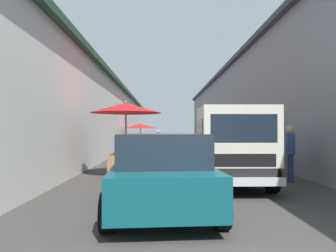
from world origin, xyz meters
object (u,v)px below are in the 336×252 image
at_px(vendor_by_crates, 290,149).
at_px(fruit_stall_mid_lane, 125,118).
at_px(delivery_truck, 230,148).
at_px(fruit_stall_near_left, 244,128).
at_px(hatchback_car, 160,171).
at_px(fruit_stall_far_right, 222,127).
at_px(fruit_stall_near_right, 140,130).
at_px(vendor_in_shade, 158,140).
at_px(plastic_stool, 114,157).

bearing_deg(vendor_by_crates, fruit_stall_mid_lane, 78.04).
bearing_deg(delivery_truck, vendor_by_crates, -67.84).
bearing_deg(fruit_stall_near_left, hatchback_car, 153.26).
bearing_deg(fruit_stall_far_right, fruit_stall_near_right, 41.98).
xyz_separation_m(vendor_in_shade, plastic_stool, (-6.64, 1.86, -0.56)).
bearing_deg(hatchback_car, fruit_stall_near_left, -26.74).
bearing_deg(plastic_stool, fruit_stall_mid_lane, -166.30).
xyz_separation_m(fruit_stall_far_right, fruit_stall_mid_lane, (-6.80, 4.45, 0.20)).
bearing_deg(delivery_truck, fruit_stall_near_right, 13.63).
height_order(fruit_stall_near_right, plastic_stool, fruit_stall_near_right).
distance_m(fruit_stall_far_right, vendor_by_crates, 7.89).
bearing_deg(plastic_stool, fruit_stall_far_right, -61.22).
relative_size(fruit_stall_far_right, fruit_stall_near_left, 0.86).
relative_size(hatchback_car, plastic_stool, 9.21).
height_order(fruit_stall_near_right, fruit_stall_mid_lane, fruit_stall_mid_lane).
height_order(fruit_stall_far_right, plastic_stool, fruit_stall_far_right).
relative_size(fruit_stall_mid_lane, delivery_truck, 0.50).
bearing_deg(fruit_stall_far_right, vendor_by_crates, -176.43).
relative_size(fruit_stall_near_right, vendor_by_crates, 1.44).
xyz_separation_m(delivery_truck, vendor_by_crates, (0.78, -1.92, -0.08)).
bearing_deg(delivery_truck, plastic_stool, 34.86).
relative_size(fruit_stall_far_right, plastic_stool, 5.13).
distance_m(fruit_stall_near_right, plastic_stool, 8.42).
relative_size(vendor_by_crates, plastic_stool, 3.80).
bearing_deg(fruit_stall_near_right, hatchback_car, -174.50).
xyz_separation_m(fruit_stall_near_right, hatchback_car, (-16.23, -1.56, -0.78)).
height_order(fruit_stall_near_left, hatchback_car, fruit_stall_near_left).
xyz_separation_m(fruit_stall_mid_lane, vendor_in_shade, (10.47, -0.92, -1.02)).
height_order(fruit_stall_near_left, vendor_in_shade, fruit_stall_near_left).
bearing_deg(vendor_in_shade, fruit_stall_mid_lane, 174.97).
distance_m(hatchback_car, vendor_by_crates, 4.82).
bearing_deg(delivery_truck, fruit_stall_mid_lane, 58.73).
xyz_separation_m(vendor_by_crates, plastic_stool, (4.89, 5.87, -0.63)).
relative_size(vendor_by_crates, vendor_in_shade, 1.06).
xyz_separation_m(fruit_stall_near_right, plastic_stool, (-8.32, 0.56, -1.19)).
height_order(fruit_stall_mid_lane, delivery_truck, fruit_stall_mid_lane).
bearing_deg(vendor_in_shade, fruit_stall_far_right, -136.22).
bearing_deg(hatchback_car, delivery_truck, -39.29).
height_order(fruit_stall_far_right, fruit_stall_mid_lane, fruit_stall_mid_lane).
relative_size(fruit_stall_mid_lane, vendor_by_crates, 1.50).
height_order(delivery_truck, vendor_in_shade, delivery_truck).
xyz_separation_m(fruit_stall_mid_lane, delivery_truck, (-1.83, -3.01, -0.87)).
height_order(fruit_stall_mid_lane, vendor_by_crates, fruit_stall_mid_lane).
height_order(hatchback_car, delivery_truck, delivery_truck).
bearing_deg(vendor_in_shade, hatchback_car, -178.98).
bearing_deg(delivery_truck, fruit_stall_far_right, -9.44).
xyz_separation_m(fruit_stall_near_left, vendor_in_shade, (7.90, 3.60, -0.70)).
xyz_separation_m(fruit_stall_far_right, plastic_stool, (-2.96, 5.38, -1.38)).
distance_m(fruit_stall_near_left, hatchback_car, 7.48).
distance_m(fruit_stall_near_left, delivery_truck, 4.69).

